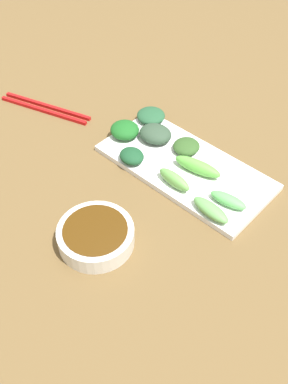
% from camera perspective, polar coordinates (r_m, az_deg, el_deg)
% --- Properties ---
extents(tabletop, '(2.10, 2.10, 0.02)m').
position_cam_1_polar(tabletop, '(0.84, -1.30, -1.72)').
color(tabletop, brown).
rests_on(tabletop, ground).
extents(sauce_bowl, '(0.13, 0.13, 0.04)m').
position_cam_1_polar(sauce_bowl, '(0.76, -6.25, -5.57)').
color(sauce_bowl, silver).
rests_on(sauce_bowl, tabletop).
extents(serving_plate, '(0.17, 0.35, 0.01)m').
position_cam_1_polar(serving_plate, '(0.89, 5.31, 3.24)').
color(serving_plate, white).
rests_on(serving_plate, tabletop).
extents(broccoli_leafy_0, '(0.07, 0.08, 0.03)m').
position_cam_1_polar(broccoli_leafy_0, '(0.94, 1.49, 7.54)').
color(broccoli_leafy_0, '#2F4532').
rests_on(broccoli_leafy_0, serving_plate).
extents(broccoli_leafy_1, '(0.06, 0.05, 0.02)m').
position_cam_1_polar(broccoli_leafy_1, '(0.92, 5.50, 5.91)').
color(broccoli_leafy_1, '#2E5122').
rests_on(broccoli_leafy_1, serving_plate).
extents(broccoli_stalk_2, '(0.04, 0.07, 0.02)m').
position_cam_1_polar(broccoli_stalk_2, '(0.82, 10.85, -1.04)').
color(broccoli_stalk_2, '#5CB45B').
rests_on(broccoli_stalk_2, serving_plate).
extents(broccoli_stalk_3, '(0.04, 0.10, 0.03)m').
position_cam_1_polar(broccoli_stalk_3, '(0.87, 6.94, 3.28)').
color(broccoli_stalk_3, '#5CB041').
rests_on(broccoli_stalk_3, serving_plate).
extents(broccoli_stalk_4, '(0.04, 0.08, 0.02)m').
position_cam_1_polar(broccoli_stalk_4, '(0.80, 8.63, -2.31)').
color(broccoli_stalk_4, '#60A053').
rests_on(broccoli_stalk_4, serving_plate).
extents(broccoli_leafy_5, '(0.08, 0.08, 0.02)m').
position_cam_1_polar(broccoli_leafy_5, '(0.99, 0.91, 9.87)').
color(broccoli_leafy_5, '#224F30').
rests_on(broccoli_leafy_5, serving_plate).
extents(broccoli_stalk_6, '(0.03, 0.08, 0.03)m').
position_cam_1_polar(broccoli_stalk_6, '(0.84, 3.93, 1.62)').
color(broccoli_stalk_6, '#65AB4D').
rests_on(broccoli_stalk_6, serving_plate).
extents(broccoli_leafy_7, '(0.07, 0.07, 0.03)m').
position_cam_1_polar(broccoli_leafy_7, '(0.95, -2.51, 8.04)').
color(broccoli_leafy_7, '#1A5B1F').
rests_on(broccoli_leafy_7, serving_plate).
extents(broccoli_leafy_8, '(0.05, 0.06, 0.02)m').
position_cam_1_polar(broccoli_leafy_8, '(0.89, -1.61, 4.68)').
color(broccoli_leafy_8, '#184627').
rests_on(broccoli_leafy_8, serving_plate).
extents(chopsticks, '(0.09, 0.23, 0.01)m').
position_cam_1_polar(chopsticks, '(1.07, -12.67, 10.54)').
color(chopsticks, red).
rests_on(chopsticks, tabletop).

